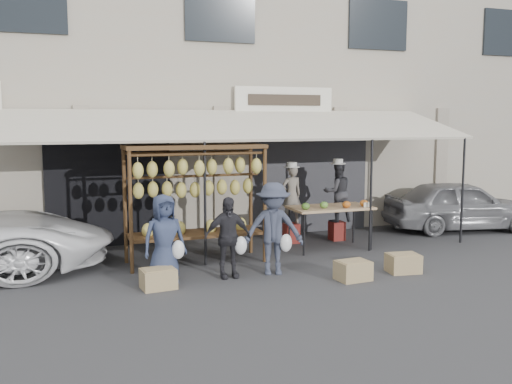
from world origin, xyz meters
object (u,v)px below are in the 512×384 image
crate_near_b (403,263)px  banana_rack (195,181)px  produce_table (331,208)px  vendor_left (292,195)px  crate_near_a (353,271)px  customer_left (164,239)px  sedan (460,205)px  customer_right (273,229)px  customer_mid (228,237)px  crate_far (158,279)px  vendor_right (337,192)px

crate_near_b → banana_rack: bearing=150.0°
produce_table → vendor_left: size_ratio=1.33×
produce_table → vendor_left: bearing=121.4°
crate_near_a → crate_near_b: crate_near_b is taller
vendor_left → customer_left: bearing=30.2°
customer_left → sedan: (7.68, 2.06, -0.12)m
produce_table → customer_right: customer_right is taller
crate_near_a → crate_near_b: size_ratio=0.99×
customer_mid → sedan: 6.93m
customer_left → sedan: bearing=6.0°
customer_left → crate_near_b: 4.22m
banana_rack → sedan: (6.87, 0.97, -0.94)m
sedan → customer_mid: bearing=118.7°
crate_near_a → produce_table: bearing=72.1°
customer_right → crate_near_a: size_ratio=2.97×
customer_right → crate_far: 2.16m
customer_left → crate_far: (-0.16, -0.31, -0.58)m
vendor_right → customer_left: vendor_right is taller
customer_left → crate_far: bearing=-126.8°
crate_near_a → sedan: 5.56m
vendor_right → customer_mid: (-3.22, -2.11, -0.39)m
crate_near_a → crate_far: crate_near_a is taller
vendor_right → customer_left: size_ratio=0.90×
produce_table → crate_near_a: bearing=-107.9°
produce_table → vendor_right: (0.56, 0.78, 0.23)m
produce_table → customer_right: (-1.85, -1.40, -0.06)m
produce_table → customer_left: customer_left is taller
crate_far → vendor_right: bearing=28.0°
produce_table → vendor_left: vendor_left is taller
sedan → customer_left: bearing=116.0°
crate_near_a → crate_near_b: (1.09, 0.13, 0.00)m
customer_left → crate_far: size_ratio=2.77×
produce_table → crate_near_a: size_ratio=3.13×
crate_near_b → vendor_right: bearing=86.2°
banana_rack → vendor_right: banana_rack is taller
banana_rack → vendor_left: (2.40, 1.04, -0.50)m
vendor_left → crate_near_a: vendor_left is taller
customer_left → customer_mid: 1.08m
customer_right → customer_left: bearing=-168.5°
produce_table → vendor_right: bearing=54.3°
vendor_left → crate_far: size_ratio=2.39×
banana_rack → customer_left: bearing=-126.5°
produce_table → customer_left: 3.95m
banana_rack → vendor_right: size_ratio=1.94×
customer_mid → crate_near_a: 2.20m
sedan → crate_near_a: bearing=133.8°
banana_rack → customer_right: banana_rack is taller
banana_rack → crate_near_a: (2.21, -2.04, -1.40)m
sedan → banana_rack: bearing=109.0°
produce_table → crate_far: (-3.90, -1.59, -0.70)m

